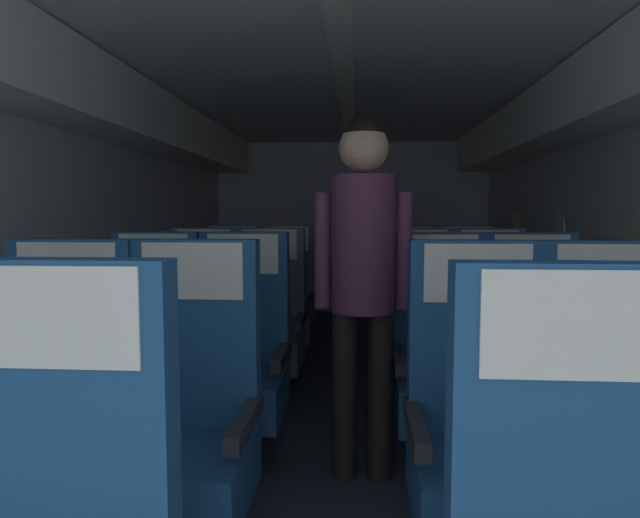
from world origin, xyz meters
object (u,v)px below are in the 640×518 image
Objects in this scene: seat_c_left_window at (150,361)px; seat_d_right_aisle at (491,331)px; seat_e_left_window at (230,305)px; seat_e_right_aisle at (467,307)px; seat_e_left_aisle at (286,306)px; seat_b_left_window at (59,427)px; seat_d_left_window at (201,326)px; seat_c_right_aisle at (534,368)px; seat_c_left_aisle at (240,363)px; seat_b_left_aisle at (188,428)px; seat_c_right_window at (441,367)px; seat_b_right_aisle at (617,441)px; seat_d_left_aisle at (268,327)px; seat_d_right_window at (420,329)px; seat_b_right_window at (479,437)px; flight_attendant at (363,259)px; seat_e_right_window at (409,307)px.

seat_c_left_window is 1.00× the size of seat_d_right_aisle.
seat_c_left_window is at bearing -90.11° from seat_e_left_window.
seat_e_left_aisle is at bearing -179.43° from seat_e_right_aisle.
seat_b_left_window is at bearing -137.75° from seat_d_right_aisle.
seat_d_left_window and seat_d_right_aisle have the same top height.
seat_b_left_window is at bearing -155.21° from seat_c_right_aisle.
seat_d_right_aisle is (1.42, 0.85, 0.00)m from seat_c_left_aisle.
seat_c_right_window is (0.98, 0.83, 0.00)m from seat_b_left_aisle.
seat_c_right_aisle is 1.00× the size of seat_e_right_aisle.
seat_b_right_aisle is 1.00× the size of seat_c_right_aisle.
seat_c_right_aisle is 1.00× the size of seat_d_left_aisle.
seat_d_right_aisle is at bearing 42.25° from seat_b_left_window.
seat_e_right_aisle is at bearing 24.06° from seat_d_left_window.
seat_c_right_aisle is at bearing -90.42° from seat_e_right_aisle.
seat_d_right_window is (-0.45, 1.70, 0.00)m from seat_b_right_aisle.
seat_b_right_window is 1.29m from seat_c_left_aisle.
seat_b_right_window is 1.00× the size of seat_d_left_aisle.
seat_b_left_aisle and seat_e_left_window have the same top height.
seat_c_left_window is 1.21m from flight_attendant.
flight_attendant reaches higher than seat_b_left_aisle.
seat_b_left_window and seat_d_left_aisle have the same top height.
seat_d_right_aisle is 1.00× the size of seat_e_right_window.
seat_d_right_aisle and seat_e_left_aisle have the same top height.
seat_c_right_aisle is 1.00× the size of seat_c_right_window.
seat_e_left_window is at bearing 105.06° from seat_c_left_aisle.
seat_b_left_window is 1.00× the size of seat_e_left_aisle.
seat_c_right_aisle is 1.01m from flight_attendant.
seat_b_right_aisle is 1.00× the size of seat_d_right_aisle.
seat_c_left_window is (-0.46, 0.84, 0.00)m from seat_b_left_aisle.
seat_e_right_aisle is at bearing 79.93° from seat_b_right_window.
seat_b_left_window is at bearing -149.34° from seat_c_right_window.
seat_d_right_window is 0.85m from seat_e_right_window.
seat_c_left_window is 1.00× the size of seat_d_right_window.
seat_d_right_aisle is 1.44m from flight_attendant.
seat_d_right_window is (-0.45, 0.85, 0.00)m from seat_c_right_aisle.
seat_b_right_window is 1.67m from seat_c_left_window.
seat_c_right_aisle and seat_e_right_window have the same top height.
seat_e_right_aisle is (1.44, 2.55, 0.00)m from seat_b_left_aisle.
seat_d_right_window is (1.43, -0.00, 0.00)m from seat_d_left_window.
seat_b_right_aisle is 2.22m from seat_d_left_aisle.
seat_d_left_aisle is (-0.01, 0.87, 0.00)m from seat_c_left_aisle.
seat_b_right_aisle is at bearing -80.23° from seat_e_right_window.
seat_b_left_window and seat_b_left_aisle have the same top height.
seat_b_right_aisle is 0.94m from seat_c_right_window.
seat_b_right_window is at bearing -59.95° from seat_d_left_aisle.
seat_b_right_window is 1.00× the size of seat_c_left_window.
seat_b_right_window and seat_d_left_aisle have the same top height.
seat_b_right_aisle is at bearing -0.01° from seat_b_left_aisle.
flight_attendant is at bearing -45.81° from seat_d_left_window.
seat_b_right_aisle is 1.00× the size of seat_e_right_aisle.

